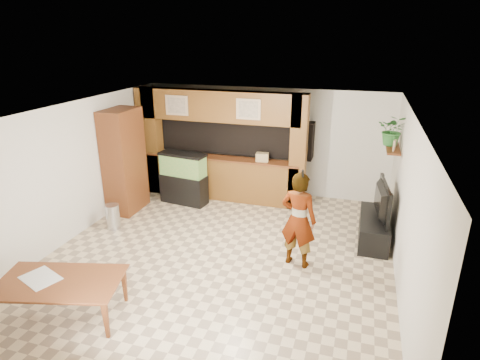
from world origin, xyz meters
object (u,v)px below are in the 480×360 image
(pantry_cabinet, at_px, (124,161))
(dining_table, at_px, (61,300))
(aquarium, at_px, (184,179))
(person, at_px, (298,220))
(television, at_px, (377,200))

(pantry_cabinet, xyz_separation_m, dining_table, (1.16, -3.58, -0.85))
(dining_table, bearing_deg, aquarium, 76.65)
(aquarium, bearing_deg, dining_table, -81.00)
(aquarium, bearing_deg, pantry_cabinet, -138.30)
(pantry_cabinet, relative_size, person, 1.36)
(pantry_cabinet, height_order, dining_table, pantry_cabinet)
(television, distance_m, dining_table, 5.61)
(pantry_cabinet, bearing_deg, television, 1.14)
(aquarium, xyz_separation_m, television, (4.28, -0.61, 0.24))
(dining_table, bearing_deg, television, 26.81)
(pantry_cabinet, bearing_deg, dining_table, -72.02)
(aquarium, relative_size, television, 1.00)
(aquarium, relative_size, person, 0.72)
(television, bearing_deg, dining_table, 125.30)
(pantry_cabinet, xyz_separation_m, aquarium, (1.07, 0.72, -0.55))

